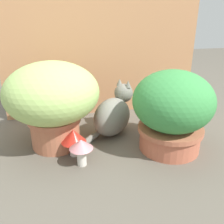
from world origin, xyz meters
TOP-DOWN VIEW (x-y plane):
  - ground_plane at (0.00, 0.00)m, footprint 6.00×6.00m
  - cardboard_backdrop at (0.09, 0.48)m, footprint 1.30×0.03m
  - grass_planter at (-0.25, 0.07)m, footprint 0.48×0.48m
  - leafy_planter at (0.33, -0.10)m, footprint 0.40×0.40m
  - cat at (0.08, 0.13)m, footprint 0.36×0.30m
  - mushroom_ornament_pink at (-0.14, -0.15)m, footprint 0.11×0.11m
  - mushroom_ornament_red at (-0.16, -0.06)m, footprint 0.12×0.12m

SIDE VIEW (x-z plane):
  - ground_plane at x=0.00m, z-range 0.00..0.00m
  - mushroom_ornament_pink at x=-0.14m, z-range 0.03..0.16m
  - mushroom_ornament_red at x=-0.16m, z-range 0.03..0.17m
  - cat at x=0.08m, z-range -0.04..0.28m
  - leafy_planter at x=0.33m, z-range 0.01..0.43m
  - grass_planter at x=-0.25m, z-range 0.04..0.49m
  - cardboard_backdrop at x=0.09m, z-range 0.00..0.82m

